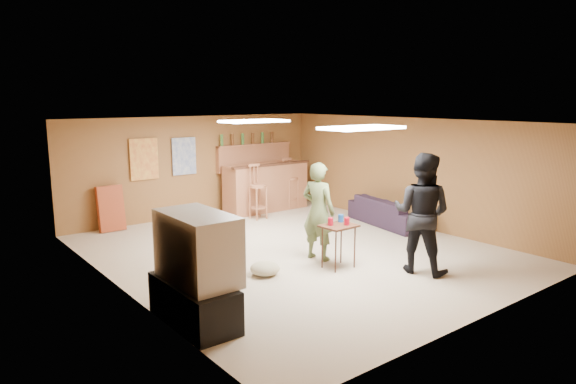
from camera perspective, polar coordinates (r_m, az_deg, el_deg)
ground at (r=8.86m, az=0.80°, el=-6.56°), size 7.00×7.00×0.00m
ceiling at (r=8.49m, az=0.84°, el=7.80°), size 6.00×7.00×0.02m
wall_back at (r=11.51m, az=-10.19°, el=2.83°), size 6.00×0.02×2.20m
wall_front at (r=6.34m, az=21.15°, el=-3.87°), size 6.00×0.02×2.20m
wall_left at (r=7.15m, az=-18.25°, el=-2.12°), size 0.02×7.00×2.20m
wall_right at (r=10.73m, az=13.41°, el=2.16°), size 0.02×7.00×2.20m
tv_stand at (r=6.18m, az=-10.42°, el=-11.97°), size 0.55×1.30×0.50m
dvd_box at (r=6.32m, az=-8.58°, el=-12.40°), size 0.35×0.50×0.08m
tv_body at (r=6.00m, az=-10.02°, el=-6.08°), size 0.60×1.10×0.80m
tv_screen at (r=6.14m, az=-7.46°, el=-5.61°), size 0.02×0.95×0.65m
bar_counter at (r=11.91m, az=-2.47°, el=0.56°), size 2.00×0.60×1.10m
bar_lip at (r=11.63m, az=-1.78°, el=3.06°), size 2.10×0.12×0.05m
bar_shelf at (r=12.15m, az=-3.75°, el=5.26°), size 2.00×0.18×0.05m
bar_backing at (r=12.20m, az=-3.79°, el=3.86°), size 2.00×0.14×0.60m
poster_left at (r=10.94m, az=-15.70°, el=3.53°), size 0.60×0.03×0.85m
poster_right at (r=11.31m, az=-11.48°, el=3.93°), size 0.55×0.03×0.80m
folding_chair_stack at (r=10.66m, az=-19.10°, el=-1.74°), size 0.50×0.26×0.91m
ceiling_panel_front at (r=7.38m, az=8.22°, el=7.07°), size 1.20×0.60×0.04m
ceiling_panel_back at (r=9.45m, az=-3.78°, el=7.86°), size 1.20×0.60×0.04m
person_olive at (r=8.25m, az=3.38°, el=-2.15°), size 0.53×0.66×1.59m
person_black at (r=7.87m, az=14.63°, el=-2.29°), size 0.94×1.06×1.80m
sofa at (r=10.80m, az=11.16°, el=-2.13°), size 1.07×2.00×0.56m
tray_table at (r=7.96m, az=5.63°, el=-6.04°), size 0.53×0.43×0.68m
cup_red_near at (r=7.84m, az=4.74°, el=-3.29°), size 0.11×0.11×0.11m
cup_red_far at (r=7.88m, az=6.56°, el=-3.24°), size 0.08×0.08×0.11m
cup_blue at (r=8.06m, az=5.89°, el=-2.92°), size 0.09×0.09×0.12m
bar_stool_left at (r=11.07m, az=-3.33°, el=-0.18°), size 0.46×0.46×1.11m
bar_stool_right at (r=12.12m, az=0.28°, el=1.08°), size 0.40×0.40×1.24m
cushion_near_tv at (r=7.30m, az=-7.38°, el=-9.28°), size 0.77×0.77×0.28m
cushion_mid at (r=7.68m, az=-2.58°, el=-8.49°), size 0.57×0.57×0.20m
cushion_far at (r=6.71m, az=-7.73°, el=-11.37°), size 0.55×0.55×0.21m
bottle_row at (r=12.01m, az=-4.50°, el=5.93°), size 1.48×0.08×0.26m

